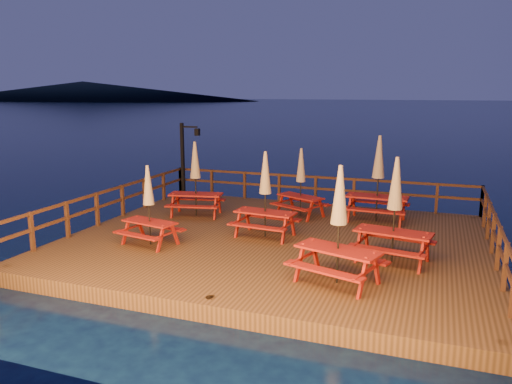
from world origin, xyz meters
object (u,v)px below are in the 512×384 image
picnic_table_1 (265,193)px  picnic_table_2 (378,177)px  picnic_table_0 (339,223)px  lamp_post (186,153)px

picnic_table_1 → picnic_table_2: 4.16m
picnic_table_1 → picnic_table_2: size_ratio=0.90×
picnic_table_0 → picnic_table_1: size_ratio=1.05×
lamp_post → picnic_table_1: (5.01, -4.51, -0.46)m
picnic_table_0 → picnic_table_2: size_ratio=0.94×
picnic_table_2 → lamp_post: bearing=171.4°
lamp_post → picnic_table_0: 10.73m
picnic_table_0 → picnic_table_2: bearing=105.9°
picnic_table_0 → picnic_table_2: (0.17, 5.89, 0.08)m
picnic_table_1 → picnic_table_2: picnic_table_2 is taller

